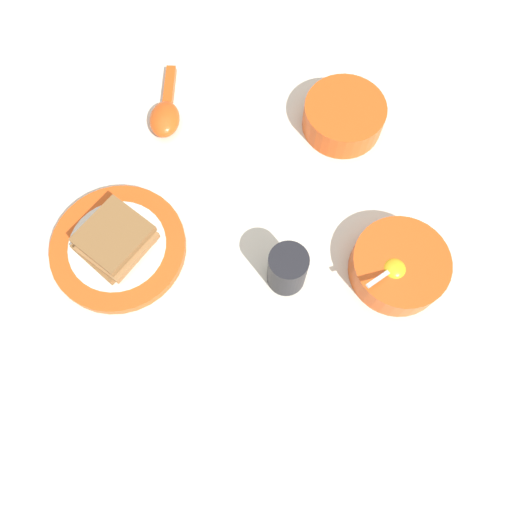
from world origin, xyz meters
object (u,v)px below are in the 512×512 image
egg_bowl (399,266)px  toast_sandwich (115,240)px  congee_bowl (344,116)px  toast_plate (118,247)px  soup_spoon (165,114)px  drinking_cup (287,269)px

egg_bowl → toast_sandwich: (-0.11, -0.45, 0.01)m
egg_bowl → congee_bowl: size_ratio=1.06×
toast_plate → soup_spoon: bearing=157.8°
drinking_cup → congee_bowl: bearing=151.2°
toast_sandwich → congee_bowl: size_ratio=1.01×
soup_spoon → congee_bowl: bearing=79.0°
egg_bowl → drinking_cup: drinking_cup is taller
drinking_cup → egg_bowl: bearing=84.8°
toast_plate → soup_spoon: (-0.25, 0.10, 0.01)m
toast_plate → congee_bowl: size_ratio=1.54×
toast_sandwich → toast_plate: bearing=-87.4°
egg_bowl → drinking_cup: bearing=-95.2°
egg_bowl → soup_spoon: (-0.36, -0.35, -0.01)m
soup_spoon → drinking_cup: size_ratio=1.91×
drinking_cup → toast_sandwich: bearing=-109.1°
congee_bowl → drinking_cup: drinking_cup is taller
toast_plate → egg_bowl: bearing=76.4°
toast_plate → toast_sandwich: bearing=92.6°
soup_spoon → toast_sandwich: bearing=-21.8°
egg_bowl → soup_spoon: egg_bowl is taller
congee_bowl → toast_sandwich: bearing=-66.0°
egg_bowl → toast_sandwich: 0.46m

